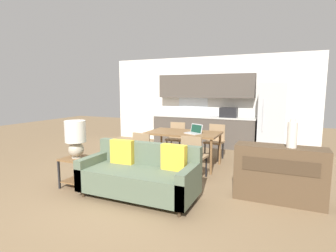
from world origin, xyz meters
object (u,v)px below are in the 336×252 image
(dining_table, at_px, (184,135))
(vase, at_px, (292,134))
(couch, at_px, (141,175))
(dining_chair_far_right, at_px, (215,140))
(dining_chair_near_right, at_px, (194,155))
(dining_chair_far_left, at_px, (176,137))
(table_lamp, at_px, (76,137))
(laptop, at_px, (194,131))
(side_table, at_px, (77,167))
(dining_chair_near_left, at_px, (145,150))
(credenza, at_px, (279,174))
(refrigerator, at_px, (272,118))

(dining_table, xyz_separation_m, vase, (2.14, -1.25, 0.35))
(dining_table, relative_size, vase, 3.81)
(couch, distance_m, vase, 2.36)
(dining_chair_far_right, relative_size, dining_chair_near_right, 1.00)
(dining_chair_far_left, bearing_deg, table_lamp, -107.69)
(couch, height_order, laptop, laptop)
(dining_table, distance_m, side_table, 2.36)
(dining_chair_far_right, height_order, dining_chair_near_right, same)
(dining_chair_near_left, distance_m, dining_chair_far_left, 1.67)
(couch, height_order, dining_chair_far_left, couch)
(table_lamp, height_order, credenza, table_lamp)
(table_lamp, relative_size, dining_chair_far_left, 0.77)
(couch, relative_size, dining_chair_far_right, 2.18)
(couch, bearing_deg, dining_chair_near_right, 64.72)
(dining_table, distance_m, credenza, 2.35)
(refrigerator, relative_size, dining_chair_near_left, 2.22)
(side_table, distance_m, dining_chair_far_right, 3.33)
(refrigerator, bearing_deg, dining_chair_near_right, -112.26)
(dining_chair_far_right, relative_size, dining_chair_far_left, 1.00)
(dining_table, bearing_deg, table_lamp, -121.78)
(dining_chair_far_right, bearing_deg, laptop, -99.10)
(dining_chair_near_left, height_order, dining_chair_far_left, same)
(vase, distance_m, dining_chair_far_right, 2.71)
(dining_table, bearing_deg, dining_chair_far_right, 58.73)
(refrigerator, xyz_separation_m, dining_table, (-1.73, -2.20, -0.24))
(credenza, distance_m, dining_chair_near_right, 1.55)
(refrigerator, xyz_separation_m, side_table, (-2.97, -4.17, -0.59))
(table_lamp, height_order, dining_chair_far_right, table_lamp)
(refrigerator, height_order, dining_chair_near_left, refrigerator)
(side_table, xyz_separation_m, dining_chair_near_right, (1.74, 1.17, 0.13))
(dining_table, relative_size, credenza, 1.22)
(dining_table, distance_m, vase, 2.50)
(refrigerator, xyz_separation_m, dining_chair_near_left, (-2.24, -3.04, -0.46))
(credenza, distance_m, dining_chair_near_left, 2.54)
(dining_table, bearing_deg, credenza, -31.39)
(credenza, xyz_separation_m, dining_chair_far_left, (-2.51, 2.05, 0.05))
(table_lamp, distance_m, dining_chair_near_left, 1.41)
(couch, xyz_separation_m, side_table, (-1.23, -0.08, 0.00))
(credenza, height_order, dining_chair_near_right, credenza)
(couch, relative_size, dining_chair_far_left, 2.18)
(couch, xyz_separation_m, table_lamp, (-1.22, -0.09, 0.55))
(dining_chair_near_left, height_order, laptop, laptop)
(side_table, relative_size, credenza, 0.40)
(dining_chair_near_right, bearing_deg, dining_chair_far_right, -86.49)
(table_lamp, bearing_deg, dining_chair_far_right, 58.37)
(vase, height_order, dining_chair_near_right, vase)
(vase, relative_size, dining_chair_far_left, 0.49)
(table_lamp, relative_size, dining_chair_far_right, 0.77)
(dining_table, bearing_deg, dining_chair_near_left, -121.30)
(credenza, relative_size, dining_chair_far_left, 1.53)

